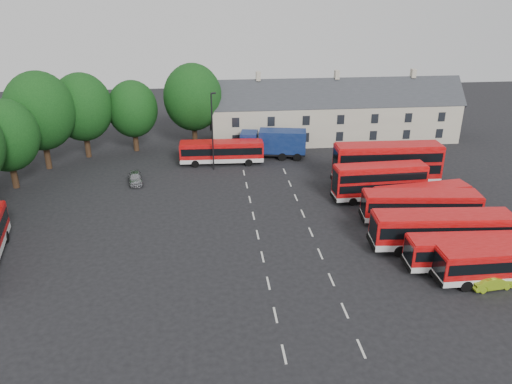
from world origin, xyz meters
TOP-DOWN VIEW (x-y plane):
  - ground at (0.00, 0.00)m, footprint 140.00×140.00m
  - lane_markings at (2.50, 2.00)m, footprint 5.15×33.80m
  - treeline at (-20.74, 19.36)m, footprint 29.92×32.59m
  - terrace_houses at (14.00, 30.00)m, footprint 35.70×7.13m
  - bus_row_a at (18.04, -7.53)m, footprint 10.44×2.44m
  - bus_row_b at (16.41, -5.59)m, footprint 10.35×2.89m
  - bus_row_c at (15.53, -2.21)m, footprint 12.17×3.64m
  - bus_row_d at (15.82, 2.98)m, footprint 11.23×3.66m
  - bus_row_e at (16.92, 5.33)m, footprint 9.92×3.37m
  - bus_dd_south at (13.58, 8.53)m, footprint 9.78×2.62m
  - bus_dd_north at (15.76, 12.49)m, footprint 11.98×3.10m
  - bus_north at (-2.53, 21.46)m, footprint 10.52×2.70m
  - box_truck at (4.40, 23.25)m, footprint 8.78×4.13m
  - silver_car at (-12.73, 16.02)m, footprint 2.15×3.98m
  - lime_car at (16.87, -8.34)m, footprint 3.64×1.68m
  - lamppost at (-3.61, 19.52)m, footprint 0.66×0.41m

SIDE VIEW (x-z plane):
  - ground at x=0.00m, z-range 0.00..0.00m
  - lane_markings at x=2.50m, z-range 0.00..0.01m
  - lime_car at x=16.87m, z-range 0.00..1.15m
  - silver_car at x=-12.73m, z-range 0.00..1.29m
  - bus_row_e at x=16.92m, z-range 0.28..3.03m
  - bus_row_b at x=16.41m, z-range 0.29..3.19m
  - bus_row_a at x=18.04m, z-range 0.30..3.25m
  - bus_north at x=-2.53m, z-range 0.30..3.25m
  - bus_row_d at x=15.82m, z-range 0.31..3.43m
  - bus_row_c at x=15.53m, z-range 0.34..3.74m
  - box_truck at x=4.40m, z-range 0.23..3.92m
  - bus_dd_south at x=13.58m, z-range 0.28..4.25m
  - bus_dd_north at x=15.76m, z-range 0.34..5.22m
  - terrace_houses at x=14.00m, z-range -1.17..8.89m
  - lamppost at x=-3.61m, z-range 0.32..9.86m
  - treeline at x=-20.74m, z-range 0.68..12.69m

